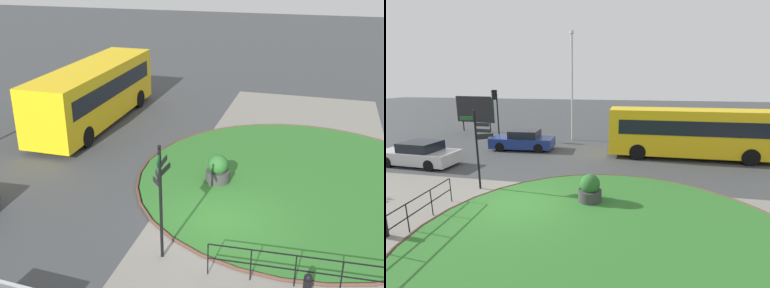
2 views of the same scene
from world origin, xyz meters
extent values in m
plane|color=#3D3F42|center=(0.00, 0.00, 0.00)|extent=(120.00, 120.00, 0.00)
cube|color=gray|center=(0.00, -1.81, 0.01)|extent=(32.00, 8.39, 0.02)
cylinder|color=#2D6B28|center=(3.87, -2.23, 0.05)|extent=(12.60, 12.60, 0.10)
torus|color=brown|center=(3.87, -2.23, 0.06)|extent=(12.91, 12.91, 0.11)
cylinder|color=black|center=(-2.39, 1.30, 1.76)|extent=(0.09, 0.09, 3.52)
sphere|color=black|center=(-2.39, 1.30, 3.57)|extent=(0.10, 0.10, 0.10)
cube|color=#195128|center=(-2.72, 1.23, 3.26)|extent=(0.57, 0.16, 0.15)
cube|color=black|center=(-2.05, 1.31, 2.99)|extent=(0.60, 0.05, 0.15)
cube|color=black|center=(-2.02, 1.27, 2.73)|extent=(0.66, 0.09, 0.15)
cube|color=black|center=(-2.05, 1.49, 2.48)|extent=(0.62, 0.37, 0.15)
cube|color=black|center=(-2.18, 1.49, 2.38)|extent=(0.37, 0.34, 0.15)
sphere|color=black|center=(-3.26, -2.93, 0.83)|extent=(0.22, 0.22, 0.22)
cube|color=black|center=(-2.68, -2.59, 1.01)|extent=(0.29, 4.77, 0.03)
cube|color=black|center=(-2.68, -2.59, 0.56)|extent=(0.29, 4.77, 0.03)
cylinder|color=black|center=(-2.81, -0.20, 0.51)|extent=(0.04, 0.04, 1.01)
cylinder|color=black|center=(-2.74, -1.39, 0.51)|extent=(0.04, 0.04, 1.01)
cylinder|color=black|center=(-2.68, -2.59, 0.51)|extent=(0.04, 0.04, 1.01)
cylinder|color=black|center=(-2.61, -3.78, 0.51)|extent=(0.04, 0.04, 1.01)
cube|color=yellow|center=(7.94, 8.70, 1.68)|extent=(10.02, 2.57, 2.81)
cube|color=black|center=(7.94, 9.97, 2.07)|extent=(8.81, 0.06, 0.88)
cube|color=black|center=(7.93, 7.43, 2.07)|extent=(8.81, 0.06, 0.88)
cube|color=black|center=(12.95, 8.67, 1.82)|extent=(0.03, 2.07, 1.10)
cube|color=black|center=(12.95, 8.67, 2.86)|extent=(0.03, 1.39, 0.28)
cylinder|color=black|center=(11.15, 9.84, 0.50)|extent=(1.00, 0.30, 1.00)
cylinder|color=black|center=(11.13, 7.52, 0.50)|extent=(1.00, 0.30, 1.00)
cylinder|color=black|center=(4.74, 9.87, 0.50)|extent=(1.00, 0.30, 1.00)
cylinder|color=black|center=(4.73, 7.55, 0.50)|extent=(1.00, 0.30, 1.00)
cylinder|color=#383838|center=(2.76, 0.80, 0.27)|extent=(0.95, 0.95, 0.55)
sphere|color=#286028|center=(2.76, 0.80, 0.81)|extent=(0.80, 0.80, 0.80)
camera|label=1|loc=(-13.23, -2.75, 8.39)|focal=43.40mm
camera|label=2|loc=(4.28, -9.53, 4.88)|focal=25.91mm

